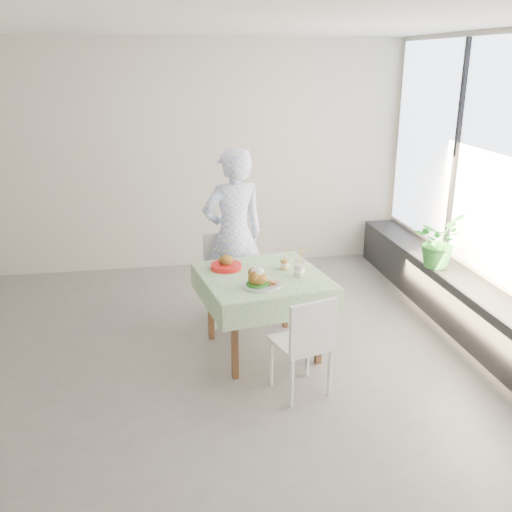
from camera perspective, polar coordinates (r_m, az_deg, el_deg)
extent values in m
plane|color=#62605D|center=(5.20, -7.66, -10.25)|extent=(6.00, 6.00, 0.00)
plane|color=white|center=(4.55, -9.30, 22.25)|extent=(6.00, 6.00, 0.00)
cube|color=beige|center=(7.13, -9.17, 9.67)|extent=(6.00, 0.02, 2.80)
cube|color=beige|center=(2.33, -6.04, -9.85)|extent=(6.00, 0.02, 2.80)
cube|color=beige|center=(5.62, 23.96, 5.83)|extent=(0.02, 5.00, 2.80)
cube|color=#D1E0F9|center=(5.56, 24.04, 8.33)|extent=(0.01, 4.80, 2.18)
cube|color=black|center=(5.86, 20.84, -5.17)|extent=(0.40, 4.80, 0.50)
cube|color=brown|center=(5.01, 0.66, -2.23)|extent=(1.03, 1.03, 0.04)
cube|color=white|center=(5.00, 0.66, -1.95)|extent=(1.19, 1.19, 0.01)
cube|color=white|center=(5.71, -2.82, -2.39)|extent=(0.45, 0.45, 0.04)
cube|color=white|center=(5.81, -3.25, 0.35)|extent=(0.42, 0.07, 0.41)
cube|color=white|center=(4.53, 4.48, -8.64)|extent=(0.49, 0.49, 0.04)
cube|color=white|center=(4.30, 5.76, -7.05)|extent=(0.39, 0.14, 0.40)
imported|color=#9AB6F6|center=(5.66, -2.25, 2.06)|extent=(0.72, 0.56, 1.75)
cylinder|color=white|center=(4.74, 0.58, -2.96)|extent=(0.34, 0.34, 0.02)
cylinder|color=#175615|center=(4.73, 0.13, -2.81)|extent=(0.18, 0.18, 0.02)
ellipsoid|color=#996724|center=(4.71, 0.13, -2.21)|extent=(0.16, 0.14, 0.12)
ellipsoid|color=white|center=(4.69, 0.13, -1.59)|extent=(0.11, 0.11, 0.08)
cylinder|color=#9E240F|center=(4.73, 1.84, -2.67)|extent=(0.06, 0.06, 0.03)
cylinder|color=white|center=(5.12, 2.89, -0.72)|extent=(0.08, 0.08, 0.11)
cylinder|color=orange|center=(5.12, 2.88, -0.86)|extent=(0.07, 0.07, 0.08)
cylinder|color=white|center=(5.10, 2.90, -0.08)|extent=(0.08, 0.08, 0.01)
cylinder|color=yellow|center=(5.09, 2.96, 0.37)|extent=(0.01, 0.03, 0.16)
cylinder|color=white|center=(4.96, 4.33, -1.27)|extent=(0.09, 0.09, 0.14)
cylinder|color=beige|center=(4.97, 4.32, -1.44)|extent=(0.08, 0.08, 0.10)
cylinder|color=white|center=(4.94, 4.35, -0.50)|extent=(0.10, 0.10, 0.01)
cylinder|color=yellow|center=(4.92, 4.43, 0.04)|extent=(0.01, 0.03, 0.19)
cylinder|color=red|center=(5.14, -3.02, -1.04)|extent=(0.28, 0.28, 0.04)
cylinder|color=white|center=(5.14, -3.02, -0.91)|extent=(0.24, 0.24, 0.02)
ellipsoid|color=#996724|center=(5.12, -3.03, -0.43)|extent=(0.12, 0.12, 0.11)
imported|color=#2C862C|center=(6.12, 17.70, 1.47)|extent=(0.66, 0.65, 0.55)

